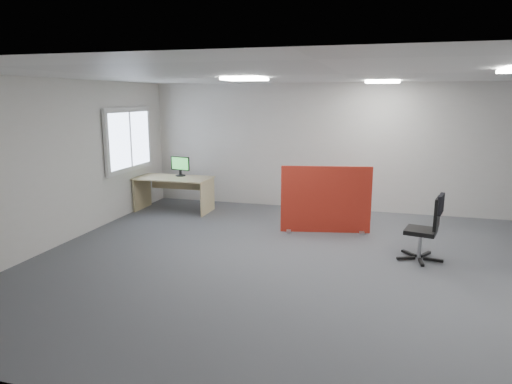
% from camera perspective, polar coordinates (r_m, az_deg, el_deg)
% --- Properties ---
extents(floor, '(9.00, 9.00, 0.00)m').
position_cam_1_polar(floor, '(6.76, 9.86, -9.22)').
color(floor, '#57595F').
rests_on(floor, ground).
extents(ceiling, '(9.00, 7.00, 0.02)m').
position_cam_1_polar(ceiling, '(6.32, 10.74, 14.28)').
color(ceiling, white).
rests_on(ceiling, wall_back).
extents(wall_back, '(9.00, 0.02, 2.70)m').
position_cam_1_polar(wall_back, '(9.86, 12.25, 5.41)').
color(wall_back, silver).
rests_on(wall_back, floor).
extents(wall_front, '(9.00, 0.02, 2.70)m').
position_cam_1_polar(wall_front, '(3.04, 3.85, -8.56)').
color(wall_front, silver).
rests_on(wall_front, floor).
extents(wall_left, '(0.02, 7.00, 2.70)m').
position_cam_1_polar(wall_left, '(8.15, -23.11, 3.42)').
color(wall_left, silver).
rests_on(wall_left, floor).
extents(window, '(0.06, 1.70, 1.30)m').
position_cam_1_polar(window, '(9.72, -15.57, 6.34)').
color(window, white).
rests_on(window, wall_left).
extents(ceiling_lights, '(4.10, 4.10, 0.04)m').
position_cam_1_polar(ceiling_lights, '(6.97, 14.04, 13.65)').
color(ceiling_lights, white).
rests_on(ceiling_lights, ceiling).
extents(red_divider, '(1.59, 0.37, 1.21)m').
position_cam_1_polar(red_divider, '(8.25, 8.71, -1.02)').
color(red_divider, maroon).
rests_on(red_divider, floor).
extents(second_desk, '(1.59, 0.79, 0.73)m').
position_cam_1_polar(second_desk, '(9.90, -10.12, 0.84)').
color(second_desk, '#D7C58A').
rests_on(second_desk, floor).
extents(monitor_second, '(0.46, 0.21, 0.42)m').
position_cam_1_polar(monitor_second, '(9.95, -9.45, 3.31)').
color(monitor_second, black).
rests_on(monitor_second, second_desk).
extents(office_chair, '(0.67, 0.66, 1.01)m').
position_cam_1_polar(office_chair, '(7.18, 20.80, -3.75)').
color(office_chair, black).
rests_on(office_chair, floor).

